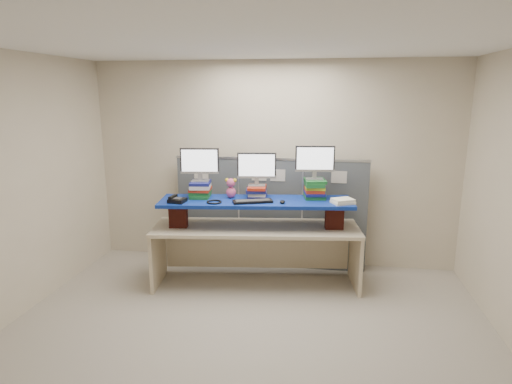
% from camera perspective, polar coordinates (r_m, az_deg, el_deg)
% --- Properties ---
extents(room, '(5.00, 4.00, 2.80)m').
position_cam_1_polar(room, '(3.98, -1.27, -1.00)').
color(room, beige).
rests_on(room, ground).
extents(cubicle_partition, '(2.60, 0.06, 1.53)m').
position_cam_1_polar(cubicle_partition, '(5.84, 1.91, -2.79)').
color(cubicle_partition, '#42484E').
rests_on(cubicle_partition, ground).
extents(desk, '(2.59, 1.05, 0.77)m').
position_cam_1_polar(desk, '(5.32, 0.00, -6.20)').
color(desk, beige).
rests_on(desk, ground).
extents(brick_pier_left, '(0.23, 0.14, 0.29)m').
position_cam_1_polar(brick_pier_left, '(5.29, -10.32, -3.09)').
color(brick_pier_left, maroon).
rests_on(brick_pier_left, desk).
extents(brick_pier_right, '(0.23, 0.14, 0.29)m').
position_cam_1_polar(brick_pier_right, '(5.23, 10.40, -3.29)').
color(brick_pier_right, maroon).
rests_on(brick_pier_right, desk).
extents(blue_board, '(2.38, 0.87, 0.04)m').
position_cam_1_polar(blue_board, '(5.18, -0.00, -1.30)').
color(blue_board, navy).
rests_on(blue_board, brick_pier_left).
extents(book_stack_left, '(0.29, 0.33, 0.20)m').
position_cam_1_polar(book_stack_left, '(5.34, -7.42, 0.38)').
color(book_stack_left, '#195D26').
rests_on(book_stack_left, blue_board).
extents(book_stack_center, '(0.28, 0.32, 0.15)m').
position_cam_1_polar(book_stack_center, '(5.27, 0.13, 0.03)').
color(book_stack_center, navy).
rests_on(book_stack_center, blue_board).
extents(book_stack_right, '(0.30, 0.34, 0.23)m').
position_cam_1_polar(book_stack_right, '(5.29, 7.81, 0.43)').
color(book_stack_right, '#195D26').
rests_on(book_stack_right, blue_board).
extents(monitor_left, '(0.47, 0.16, 0.41)m').
position_cam_1_polar(monitor_left, '(5.27, -7.52, 3.91)').
color(monitor_left, '#9B9B9F').
rests_on(monitor_left, book_stack_left).
extents(monitor_center, '(0.47, 0.16, 0.41)m').
position_cam_1_polar(monitor_center, '(5.21, 0.09, 3.32)').
color(monitor_center, '#9B9B9F').
rests_on(monitor_center, book_stack_center).
extents(monitor_right, '(0.47, 0.16, 0.41)m').
position_cam_1_polar(monitor_right, '(5.22, 7.86, 4.18)').
color(monitor_right, '#9B9B9F').
rests_on(monitor_right, book_stack_right).
extents(keyboard, '(0.49, 0.30, 0.03)m').
position_cam_1_polar(keyboard, '(5.06, -0.45, -1.25)').
color(keyboard, black).
rests_on(keyboard, blue_board).
extents(mouse, '(0.07, 0.12, 0.04)m').
position_cam_1_polar(mouse, '(5.03, 3.55, -1.31)').
color(mouse, black).
rests_on(mouse, blue_board).
extents(desk_phone, '(0.20, 0.19, 0.08)m').
position_cam_1_polar(desk_phone, '(5.15, -10.53, -1.05)').
color(desk_phone, black).
rests_on(desk_phone, blue_board).
extents(headset, '(0.19, 0.19, 0.02)m').
position_cam_1_polar(headset, '(5.07, -5.60, -1.33)').
color(headset, black).
rests_on(headset, blue_board).
extents(plush_toy, '(0.14, 0.11, 0.25)m').
position_cam_1_polar(plush_toy, '(5.26, -3.36, 0.55)').
color(plush_toy, '#D04F7C').
rests_on(plush_toy, blue_board).
extents(binder_stack, '(0.30, 0.28, 0.06)m').
position_cam_1_polar(binder_stack, '(5.11, 11.50, -1.21)').
color(binder_stack, white).
rests_on(binder_stack, blue_board).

